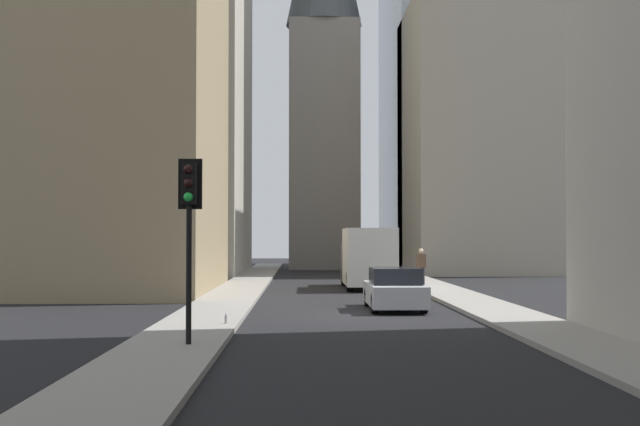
{
  "coord_description": "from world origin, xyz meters",
  "views": [
    {
      "loc": [
        -25.53,
        1.69,
        2.44
      ],
      "look_at": [
        11.99,
        0.87,
        3.55
      ],
      "focal_mm": 45.51,
      "sensor_mm": 36.0,
      "label": 1
    }
  ],
  "objects_px": {
    "delivery_truck": "(367,258)",
    "sedan_silver": "(394,290)",
    "traffic_light_foreground": "(189,207)",
    "pedestrian": "(421,265)",
    "discarded_bottle": "(226,319)"
  },
  "relations": [
    {
      "from": "pedestrian",
      "to": "delivery_truck",
      "type": "bearing_deg",
      "value": 90.52
    },
    {
      "from": "delivery_truck",
      "to": "sedan_silver",
      "type": "bearing_deg",
      "value": 180.0
    },
    {
      "from": "discarded_bottle",
      "to": "delivery_truck",
      "type": "bearing_deg",
      "value": -16.93
    },
    {
      "from": "pedestrian",
      "to": "traffic_light_foreground",
      "type": "bearing_deg",
      "value": 158.89
    },
    {
      "from": "traffic_light_foreground",
      "to": "pedestrian",
      "type": "bearing_deg",
      "value": -21.11
    },
    {
      "from": "traffic_light_foreground",
      "to": "delivery_truck",
      "type": "bearing_deg",
      "value": -14.78
    },
    {
      "from": "traffic_light_foreground",
      "to": "pedestrian",
      "type": "xyz_separation_m",
      "value": [
        20.99,
        -8.1,
        -1.98
      ]
    },
    {
      "from": "delivery_truck",
      "to": "pedestrian",
      "type": "distance_m",
      "value": 2.6
    },
    {
      "from": "delivery_truck",
      "to": "sedan_silver",
      "type": "height_order",
      "value": "delivery_truck"
    },
    {
      "from": "sedan_silver",
      "to": "pedestrian",
      "type": "distance_m",
      "value": 11.64
    },
    {
      "from": "sedan_silver",
      "to": "discarded_bottle",
      "type": "distance_m",
      "value": 7.53
    },
    {
      "from": "traffic_light_foreground",
      "to": "pedestrian",
      "type": "relative_size",
      "value": 2.28
    },
    {
      "from": "sedan_silver",
      "to": "discarded_bottle",
      "type": "relative_size",
      "value": 15.93
    },
    {
      "from": "sedan_silver",
      "to": "discarded_bottle",
      "type": "bearing_deg",
      "value": 137.08
    },
    {
      "from": "delivery_truck",
      "to": "traffic_light_foreground",
      "type": "relative_size",
      "value": 1.61
    }
  ]
}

